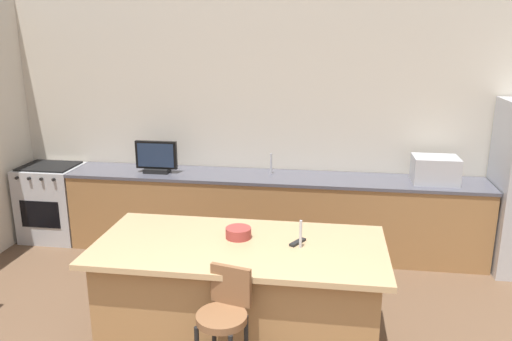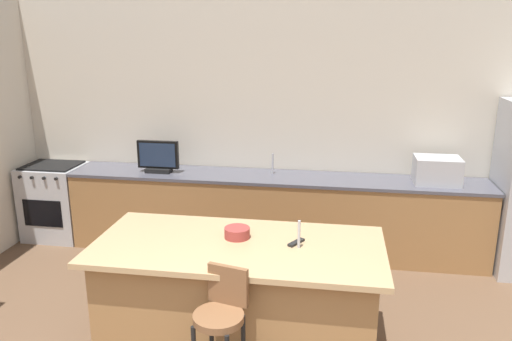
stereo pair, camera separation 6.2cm
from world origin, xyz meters
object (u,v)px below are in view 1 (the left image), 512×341
object	(u,v)px
range_oven	(53,202)
tv_remote	(298,242)
cell_phone	(244,234)
fruit_bowl	(238,233)
bar_stool_center	(224,328)
kitchen_island	(240,297)
microwave	(435,170)
tv_monitor	(156,158)

from	to	relation	value
range_oven	tv_remote	distance (m)	3.72
cell_phone	tv_remote	xyz separation A→B (m)	(0.44, -0.11, 0.01)
fruit_bowl	cell_phone	bearing A→B (deg)	64.65
range_oven	tv_remote	bearing A→B (deg)	-30.80
bar_stool_center	cell_phone	distance (m)	0.89
cell_phone	tv_remote	bearing A→B (deg)	-7.82
bar_stool_center	cell_phone	xyz separation A→B (m)	(-0.01, 0.83, 0.33)
kitchen_island	cell_phone	xyz separation A→B (m)	(0.00, 0.18, 0.46)
tv_remote	microwave	bearing A→B (deg)	85.05
tv_monitor	bar_stool_center	bearing A→B (deg)	-62.41
cell_phone	range_oven	bearing A→B (deg)	153.00
microwave	range_oven	bearing A→B (deg)	-179.99
kitchen_island	fruit_bowl	world-z (taller)	fruit_bowl
microwave	tv_remote	distance (m)	2.34
range_oven	bar_stool_center	distance (m)	3.77
range_oven	bar_stool_center	xyz separation A→B (m)	(2.73, -2.60, 0.14)
kitchen_island	tv_monitor	world-z (taller)	tv_monitor
range_oven	tv_monitor	bearing A→B (deg)	-2.08
microwave	tv_monitor	xyz separation A→B (m)	(-3.14, -0.05, 0.03)
kitchen_island	tv_remote	distance (m)	0.65
bar_stool_center	tv_remote	world-z (taller)	bar_stool_center
kitchen_island	range_oven	distance (m)	3.35
kitchen_island	tv_monitor	distance (m)	2.41
bar_stool_center	tv_remote	bearing A→B (deg)	72.46
microwave	cell_phone	world-z (taller)	microwave
fruit_bowl	tv_remote	bearing A→B (deg)	-5.34
tv_remote	bar_stool_center	bearing A→B (deg)	-90.48
microwave	cell_phone	xyz separation A→B (m)	(-1.81, -1.78, -0.13)
range_oven	bar_stool_center	bearing A→B (deg)	-43.65
tv_monitor	fruit_bowl	xyz separation A→B (m)	(1.30, -1.79, -0.12)
cell_phone	tv_monitor	bearing A→B (deg)	133.69
range_oven	cell_phone	size ratio (longest dim) A/B	6.29
kitchen_island	range_oven	world-z (taller)	range_oven
range_oven	microwave	xyz separation A→B (m)	(4.53, 0.00, 0.60)
range_oven	fruit_bowl	bearing A→B (deg)	-34.40
range_oven	fruit_bowl	distance (m)	3.30
bar_stool_center	tv_monitor	bearing A→B (deg)	131.47
cell_phone	tv_remote	size ratio (longest dim) A/B	0.88
bar_stool_center	tv_remote	xyz separation A→B (m)	(0.44, 0.72, 0.34)
kitchen_island	range_oven	size ratio (longest dim) A/B	2.39
range_oven	microwave	size ratio (longest dim) A/B	1.97
tv_remote	range_oven	bearing A→B (deg)	-179.87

